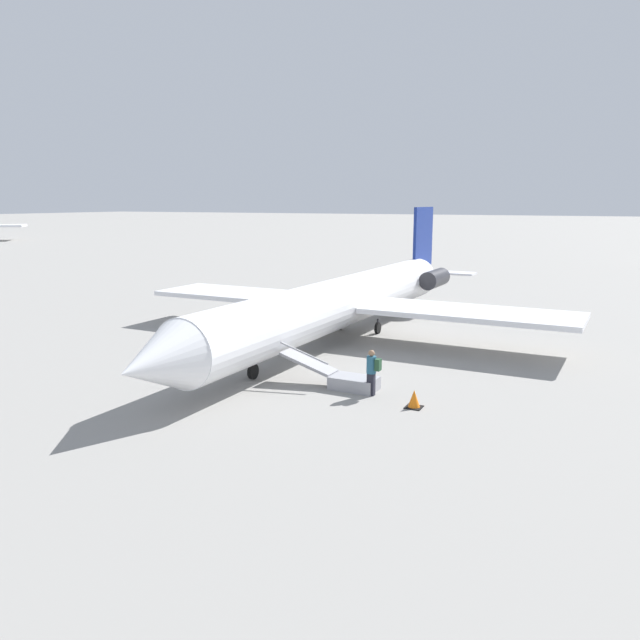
# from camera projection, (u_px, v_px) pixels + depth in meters

# --- Properties ---
(ground_plane) EXTENTS (600.00, 600.00, 0.00)m
(ground_plane) POSITION_uv_depth(u_px,v_px,m) (339.00, 340.00, 32.48)
(ground_plane) COLOR gray
(airplane_main) EXTENTS (31.06, 23.52, 6.74)m
(airplane_main) POSITION_uv_depth(u_px,v_px,m) (347.00, 300.00, 32.92)
(airplane_main) COLOR white
(airplane_main) RESTS_ON ground
(boarding_stairs) EXTENTS (1.14, 4.04, 1.68)m
(boarding_stairs) POSITION_uv_depth(u_px,v_px,m) (344.00, 379.00, 24.18)
(boarding_stairs) COLOR #99999E
(boarding_stairs) RESTS_ON ground
(passenger) EXTENTS (0.36, 0.54, 1.74)m
(passenger) POSITION_uv_depth(u_px,v_px,m) (372.00, 369.00, 23.13)
(passenger) COLOR #23232D
(passenger) RESTS_ON ground
(traffic_cone_near_stairs) EXTENTS (0.58, 0.58, 0.64)m
(traffic_cone_near_stairs) POSITION_uv_depth(u_px,v_px,m) (414.00, 399.00, 21.88)
(traffic_cone_near_stairs) COLOR black
(traffic_cone_near_stairs) RESTS_ON ground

